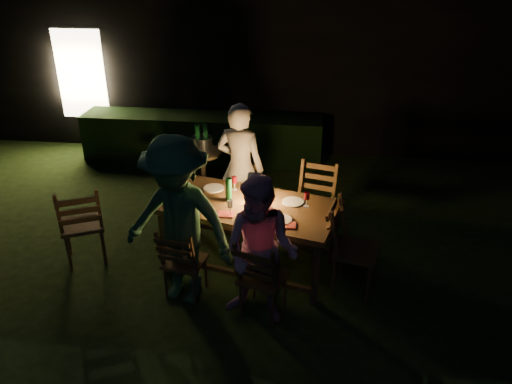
# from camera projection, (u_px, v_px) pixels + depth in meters

# --- Properties ---
(garden_envelope) EXTENTS (40.00, 40.00, 3.20)m
(garden_envelope) POSITION_uv_depth(u_px,v_px,m) (247.00, 45.00, 10.41)
(garden_envelope) COLOR black
(garden_envelope) RESTS_ON ground
(dining_table) EXTENTS (2.17, 1.45, 0.83)m
(dining_table) POSITION_uv_depth(u_px,v_px,m) (249.00, 211.00, 5.70)
(dining_table) COLOR #4F331A
(dining_table) RESTS_ON ground
(chair_near_left) EXTENTS (0.48, 0.51, 0.92)m
(chair_near_left) POSITION_uv_depth(u_px,v_px,m) (185.00, 273.00, 5.41)
(chair_near_left) COLOR #4F331A
(chair_near_left) RESTS_ON ground
(chair_near_right) EXTENTS (0.56, 0.58, 0.97)m
(chair_near_right) POSITION_uv_depth(u_px,v_px,m) (262.00, 290.00, 5.12)
(chair_near_right) COLOR #4F331A
(chair_near_right) RESTS_ON ground
(chair_far_left) EXTENTS (0.54, 0.56, 0.94)m
(chair_far_left) POSITION_uv_depth(u_px,v_px,m) (240.00, 209.00, 6.69)
(chair_far_left) COLOR #4F331A
(chair_far_left) RESTS_ON ground
(chair_far_right) EXTENTS (0.60, 0.62, 1.08)m
(chair_far_right) POSITION_uv_depth(u_px,v_px,m) (312.00, 220.00, 6.36)
(chair_far_right) COLOR #4F331A
(chair_far_right) RESTS_ON ground
(chair_end) EXTENTS (0.61, 0.59, 1.08)m
(chair_end) POSITION_uv_depth(u_px,v_px,m) (353.00, 263.00, 5.49)
(chair_end) COLOR #4F331A
(chair_end) RESTS_ON ground
(chair_spare) EXTENTS (0.66, 0.67, 1.08)m
(chair_spare) POSITION_uv_depth(u_px,v_px,m) (85.00, 237.00, 5.98)
(chair_spare) COLOR #4F331A
(chair_spare) RESTS_ON ground
(person_house_side) EXTENTS (0.72, 0.56, 1.74)m
(person_house_side) POSITION_uv_depth(u_px,v_px,m) (240.00, 168.00, 6.47)
(person_house_side) COLOR beige
(person_house_side) RESTS_ON ground
(person_opp_right) EXTENTS (0.89, 0.77, 1.58)m
(person_opp_right) POSITION_uv_depth(u_px,v_px,m) (261.00, 252.00, 4.85)
(person_opp_right) COLOR #D18FB2
(person_opp_right) RESTS_ON ground
(person_opp_left) EXTENTS (1.34, 0.97, 1.87)m
(person_opp_left) POSITION_uv_depth(u_px,v_px,m) (178.00, 223.00, 5.07)
(person_opp_left) COLOR #2D5A3A
(person_opp_left) RESTS_ON ground
(lantern) EXTENTS (0.16, 0.16, 0.35)m
(lantern) POSITION_uv_depth(u_px,v_px,m) (255.00, 191.00, 5.62)
(lantern) COLOR white
(lantern) RESTS_ON dining_table
(plate_far_left) EXTENTS (0.25, 0.25, 0.01)m
(plate_far_left) POSITION_uv_depth(u_px,v_px,m) (214.00, 188.00, 6.02)
(plate_far_left) COLOR white
(plate_far_left) RESTS_ON dining_table
(plate_near_left) EXTENTS (0.25, 0.25, 0.01)m
(plate_near_left) POSITION_uv_depth(u_px,v_px,m) (197.00, 204.00, 5.65)
(plate_near_left) COLOR white
(plate_near_left) RESTS_ON dining_table
(plate_far_right) EXTENTS (0.25, 0.25, 0.01)m
(plate_far_right) POSITION_uv_depth(u_px,v_px,m) (293.00, 202.00, 5.70)
(plate_far_right) COLOR white
(plate_far_right) RESTS_ON dining_table
(plate_near_right) EXTENTS (0.25, 0.25, 0.01)m
(plate_near_right) POSITION_uv_depth(u_px,v_px,m) (281.00, 220.00, 5.33)
(plate_near_right) COLOR white
(plate_near_right) RESTS_ON dining_table
(wineglass_a) EXTENTS (0.06, 0.06, 0.18)m
(wineglass_a) POSITION_uv_depth(u_px,v_px,m) (234.00, 183.00, 5.95)
(wineglass_a) COLOR #59070F
(wineglass_a) RESTS_ON dining_table
(wineglass_b) EXTENTS (0.06, 0.06, 0.18)m
(wineglass_b) POSITION_uv_depth(u_px,v_px,m) (187.00, 192.00, 5.76)
(wineglass_b) COLOR #59070F
(wineglass_b) RESTS_ON dining_table
(wineglass_c) EXTENTS (0.06, 0.06, 0.18)m
(wineglass_c) POSITION_uv_depth(u_px,v_px,m) (266.00, 213.00, 5.29)
(wineglass_c) COLOR #59070F
(wineglass_c) RESTS_ON dining_table
(wineglass_d) EXTENTS (0.06, 0.06, 0.18)m
(wineglass_d) POSITION_uv_depth(u_px,v_px,m) (306.00, 200.00, 5.58)
(wineglass_d) COLOR #59070F
(wineglass_d) RESTS_ON dining_table
(wineglass_e) EXTENTS (0.06, 0.06, 0.18)m
(wineglass_e) POSITION_uv_depth(u_px,v_px,m) (230.00, 208.00, 5.41)
(wineglass_e) COLOR silver
(wineglass_e) RESTS_ON dining_table
(bottle_table) EXTENTS (0.07, 0.07, 0.28)m
(bottle_table) POSITION_uv_depth(u_px,v_px,m) (229.00, 190.00, 5.68)
(bottle_table) COLOR #0F471E
(bottle_table) RESTS_ON dining_table
(napkin_left) EXTENTS (0.18, 0.14, 0.01)m
(napkin_left) POSITION_uv_depth(u_px,v_px,m) (226.00, 214.00, 5.44)
(napkin_left) COLOR red
(napkin_left) RESTS_ON dining_table
(napkin_right) EXTENTS (0.18, 0.14, 0.01)m
(napkin_right) POSITION_uv_depth(u_px,v_px,m) (287.00, 225.00, 5.23)
(napkin_right) COLOR red
(napkin_right) RESTS_ON dining_table
(phone) EXTENTS (0.14, 0.07, 0.01)m
(phone) POSITION_uv_depth(u_px,v_px,m) (188.00, 206.00, 5.61)
(phone) COLOR black
(phone) RESTS_ON dining_table
(side_table) EXTENTS (0.57, 0.57, 0.77)m
(side_table) POSITION_uv_depth(u_px,v_px,m) (203.00, 157.00, 7.32)
(side_table) COLOR olive
(side_table) RESTS_ON ground
(ice_bucket) EXTENTS (0.30, 0.30, 0.22)m
(ice_bucket) POSITION_uv_depth(u_px,v_px,m) (202.00, 144.00, 7.23)
(ice_bucket) COLOR #A5A8AD
(ice_bucket) RESTS_ON side_table
(bottle_bucket_a) EXTENTS (0.07, 0.07, 0.32)m
(bottle_bucket_a) POSITION_uv_depth(u_px,v_px,m) (198.00, 142.00, 7.18)
(bottle_bucket_a) COLOR #0F471E
(bottle_bucket_a) RESTS_ON side_table
(bottle_bucket_b) EXTENTS (0.07, 0.07, 0.32)m
(bottle_bucket_b) POSITION_uv_depth(u_px,v_px,m) (206.00, 140.00, 7.24)
(bottle_bucket_b) COLOR #0F471E
(bottle_bucket_b) RESTS_ON side_table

